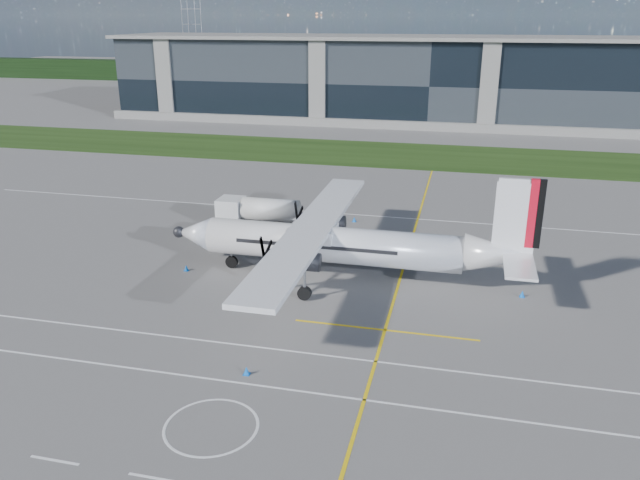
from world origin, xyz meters
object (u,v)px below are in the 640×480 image
(fuel_tanker_truck, at_px, (253,214))
(safety_cone_stbdwing, at_px, (354,219))
(pylon_west, at_px, (192,29))
(safety_cone_portwing, at_px, (246,371))
(safety_cone_nose_port, at_px, (186,268))
(turboprop_aircraft, at_px, (346,225))
(safety_cone_tail, at_px, (522,294))
(ground_crew_person, at_px, (296,240))
(baggage_tug, at_px, (224,232))

(fuel_tanker_truck, distance_m, safety_cone_stbdwing, 10.08)
(pylon_west, xyz_separation_m, safety_cone_portwing, (76.08, -163.08, -14.75))
(pylon_west, xyz_separation_m, fuel_tanker_truck, (68.05, -138.79, -13.44))
(safety_cone_nose_port, relative_size, safety_cone_portwing, 1.00)
(safety_cone_nose_port, bearing_deg, safety_cone_stbdwing, 55.20)
(turboprop_aircraft, bearing_deg, safety_cone_stbdwing, 97.53)
(safety_cone_tail, relative_size, safety_cone_stbdwing, 1.00)
(turboprop_aircraft, bearing_deg, pylon_west, 117.99)
(safety_cone_nose_port, height_order, safety_cone_portwing, same)
(ground_crew_person, xyz_separation_m, safety_cone_tail, (18.50, -5.60, -0.64))
(baggage_tug, height_order, safety_cone_tail, baggage_tug)
(baggage_tug, distance_m, safety_cone_stbdwing, 13.37)
(safety_cone_nose_port, bearing_deg, pylon_west, 113.86)
(ground_crew_person, distance_m, safety_cone_tail, 19.34)
(baggage_tug, distance_m, ground_crew_person, 6.69)
(fuel_tanker_truck, relative_size, safety_cone_stbdwing, 16.61)
(baggage_tug, distance_m, safety_cone_tail, 25.84)
(safety_cone_nose_port, bearing_deg, baggage_tug, 85.38)
(ground_crew_person, xyz_separation_m, safety_cone_nose_port, (-7.24, -6.68, -0.64))
(fuel_tanker_truck, height_order, baggage_tug, fuel_tanker_truck)
(safety_cone_portwing, bearing_deg, turboprop_aircraft, 79.53)
(safety_cone_portwing, height_order, safety_cone_tail, same)
(turboprop_aircraft, bearing_deg, safety_cone_portwing, -100.47)
(ground_crew_person, height_order, safety_cone_stbdwing, ground_crew_person)
(safety_cone_portwing, bearing_deg, safety_cone_tail, 42.24)
(ground_crew_person, height_order, safety_cone_tail, ground_crew_person)
(turboprop_aircraft, bearing_deg, baggage_tug, 155.94)
(fuel_tanker_truck, relative_size, safety_cone_tail, 16.61)
(pylon_west, bearing_deg, safety_cone_tail, -58.26)
(pylon_west, distance_m, safety_cone_tail, 175.43)
(turboprop_aircraft, distance_m, safety_cone_stbdwing, 14.70)
(turboprop_aircraft, distance_m, fuel_tanker_truck, 14.63)
(safety_cone_portwing, distance_m, safety_cone_tail, 21.44)
(turboprop_aircraft, distance_m, safety_cone_portwing, 15.59)
(safety_cone_portwing, relative_size, safety_cone_tail, 1.00)
(ground_crew_person, relative_size, safety_cone_nose_port, 3.57)
(pylon_west, xyz_separation_m, safety_cone_stbdwing, (76.97, -134.28, -14.75))
(pylon_west, xyz_separation_m, safety_cone_nose_port, (66.22, -149.74, -14.75))
(safety_cone_portwing, bearing_deg, baggage_tug, 114.77)
(fuel_tanker_truck, bearing_deg, safety_cone_nose_port, -99.46)
(baggage_tug, distance_m, safety_cone_portwing, 22.23)
(pylon_west, distance_m, ground_crew_person, 161.44)
(ground_crew_person, xyz_separation_m, safety_cone_portwing, (2.62, -20.01, -0.64))
(baggage_tug, bearing_deg, fuel_tanker_truck, 72.81)
(fuel_tanker_truck, distance_m, safety_cone_portwing, 25.62)
(safety_cone_stbdwing, bearing_deg, baggage_tug, -139.78)
(baggage_tug, bearing_deg, pylon_west, 115.04)
(ground_crew_person, bearing_deg, fuel_tanker_truck, 72.87)
(safety_cone_stbdwing, bearing_deg, safety_cone_nose_port, -124.80)
(safety_cone_portwing, height_order, safety_cone_stbdwing, same)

